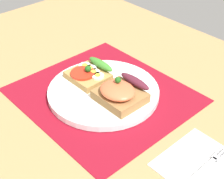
# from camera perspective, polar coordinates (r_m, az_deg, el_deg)

# --- Properties ---
(ground_plane) EXTENTS (1.20, 0.90, 0.03)m
(ground_plane) POSITION_cam_1_polar(r_m,az_deg,el_deg) (0.83, -1.40, -1.83)
(ground_plane) COLOR #AD8451
(placemat) EXTENTS (0.38, 0.35, 0.00)m
(placemat) POSITION_cam_1_polar(r_m,az_deg,el_deg) (0.82, -1.42, -0.86)
(placemat) COLOR maroon
(placemat) RESTS_ON ground_plane
(plate) EXTENTS (0.26, 0.26, 0.01)m
(plate) POSITION_cam_1_polar(r_m,az_deg,el_deg) (0.81, -1.43, -0.36)
(plate) COLOR white
(plate) RESTS_ON placemat
(sandwich_egg_tomato) EXTENTS (0.09, 0.10, 0.04)m
(sandwich_egg_tomato) POSITION_cam_1_polar(r_m,az_deg,el_deg) (0.84, -3.82, 2.65)
(sandwich_egg_tomato) COLOR #B18547
(sandwich_egg_tomato) RESTS_ON plate
(sandwich_salmon) EXTENTS (0.10, 0.10, 0.06)m
(sandwich_salmon) POSITION_cam_1_polar(r_m,az_deg,el_deg) (0.76, 1.34, -0.56)
(sandwich_salmon) COLOR olive
(sandwich_salmon) RESTS_ON plate
(napkin) EXTENTS (0.14, 0.15, 0.01)m
(napkin) POSITION_cam_1_polar(r_m,az_deg,el_deg) (0.67, 14.72, -12.09)
(napkin) COLOR white
(napkin) RESTS_ON ground_plane
(fork) EXTENTS (0.02, 0.13, 0.00)m
(fork) POSITION_cam_1_polar(r_m,az_deg,el_deg) (0.67, 15.56, -12.05)
(fork) COLOR #B7B7BC
(fork) RESTS_ON napkin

